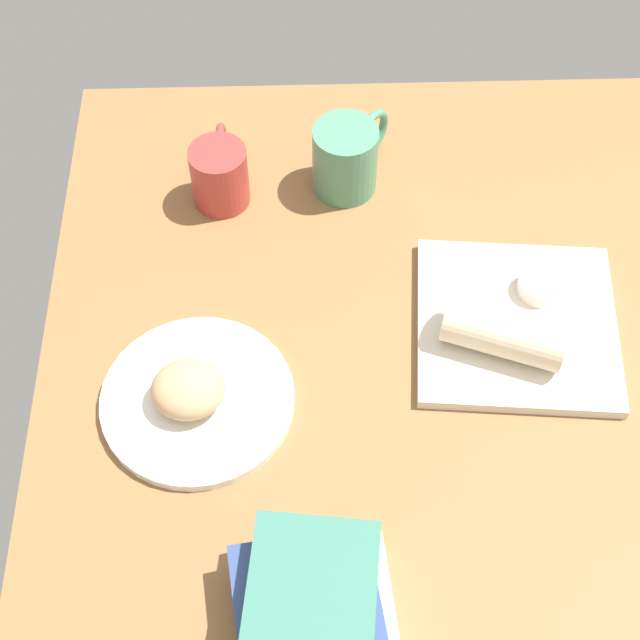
{
  "coord_description": "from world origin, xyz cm",
  "views": [
    {
      "loc": [
        -58.77,
        11.77,
        104.9
      ],
      "look_at": [
        8.63,
        9.81,
        7.0
      ],
      "focal_mm": 53.57,
      "sensor_mm": 36.0,
      "label": 1
    }
  ],
  "objects_px": {
    "round_plate": "(198,400)",
    "book_stack": "(318,620)",
    "square_plate": "(516,325)",
    "breakfast_wrap": "(505,332)",
    "second_mug": "(347,157)",
    "coffee_mug": "(220,173)",
    "scone_pastry": "(188,389)",
    "sauce_cup": "(539,285)"
  },
  "relations": [
    {
      "from": "round_plate",
      "to": "coffee_mug",
      "type": "bearing_deg",
      "value": -3.4
    },
    {
      "from": "scone_pastry",
      "to": "coffee_mug",
      "type": "distance_m",
      "value": 0.34
    },
    {
      "from": "square_plate",
      "to": "sauce_cup",
      "type": "height_order",
      "value": "sauce_cup"
    },
    {
      "from": "breakfast_wrap",
      "to": "coffee_mug",
      "type": "relative_size",
      "value": 1.16
    },
    {
      "from": "breakfast_wrap",
      "to": "coffee_mug",
      "type": "xyz_separation_m",
      "value": [
        0.27,
        0.35,
        -0.0
      ]
    },
    {
      "from": "square_plate",
      "to": "book_stack",
      "type": "relative_size",
      "value": 1.26
    },
    {
      "from": "square_plate",
      "to": "second_mug",
      "type": "distance_m",
      "value": 0.33
    },
    {
      "from": "square_plate",
      "to": "book_stack",
      "type": "height_order",
      "value": "book_stack"
    },
    {
      "from": "coffee_mug",
      "to": "second_mug",
      "type": "bearing_deg",
      "value": -83.63
    },
    {
      "from": "book_stack",
      "to": "square_plate",
      "type": "bearing_deg",
      "value": -34.72
    },
    {
      "from": "sauce_cup",
      "to": "second_mug",
      "type": "height_order",
      "value": "second_mug"
    },
    {
      "from": "round_plate",
      "to": "scone_pastry",
      "type": "xyz_separation_m",
      "value": [
        -0.0,
        0.01,
        0.03
      ]
    },
    {
      "from": "square_plate",
      "to": "breakfast_wrap",
      "type": "relative_size",
      "value": 1.7
    },
    {
      "from": "scone_pastry",
      "to": "breakfast_wrap",
      "type": "bearing_deg",
      "value": -80.32
    },
    {
      "from": "sauce_cup",
      "to": "breakfast_wrap",
      "type": "xyz_separation_m",
      "value": [
        -0.08,
        0.06,
        0.02
      ]
    },
    {
      "from": "coffee_mug",
      "to": "scone_pastry",
      "type": "bearing_deg",
      "value": 175.34
    },
    {
      "from": "round_plate",
      "to": "coffee_mug",
      "type": "xyz_separation_m",
      "value": [
        0.33,
        -0.02,
        0.04
      ]
    },
    {
      "from": "second_mug",
      "to": "sauce_cup",
      "type": "bearing_deg",
      "value": -131.41
    },
    {
      "from": "scone_pastry",
      "to": "sauce_cup",
      "type": "bearing_deg",
      "value": -71.46
    },
    {
      "from": "round_plate",
      "to": "book_stack",
      "type": "xyz_separation_m",
      "value": [
        -0.28,
        -0.14,
        0.04
      ]
    },
    {
      "from": "coffee_mug",
      "to": "breakfast_wrap",
      "type": "bearing_deg",
      "value": -127.6
    },
    {
      "from": "scone_pastry",
      "to": "second_mug",
      "type": "distance_m",
      "value": 0.41
    },
    {
      "from": "scone_pastry",
      "to": "square_plate",
      "type": "relative_size",
      "value": 0.35
    },
    {
      "from": "second_mug",
      "to": "book_stack",
      "type": "bearing_deg",
      "value": 174.79
    },
    {
      "from": "breakfast_wrap",
      "to": "coffee_mug",
      "type": "distance_m",
      "value": 0.45
    },
    {
      "from": "sauce_cup",
      "to": "breakfast_wrap",
      "type": "bearing_deg",
      "value": 144.55
    },
    {
      "from": "round_plate",
      "to": "scone_pastry",
      "type": "bearing_deg",
      "value": 116.91
    },
    {
      "from": "round_plate",
      "to": "sauce_cup",
      "type": "relative_size",
      "value": 4.21
    },
    {
      "from": "square_plate",
      "to": "second_mug",
      "type": "relative_size",
      "value": 1.99
    },
    {
      "from": "breakfast_wrap",
      "to": "second_mug",
      "type": "bearing_deg",
      "value": 52.2
    },
    {
      "from": "round_plate",
      "to": "scone_pastry",
      "type": "distance_m",
      "value": 0.03
    },
    {
      "from": "scone_pastry",
      "to": "sauce_cup",
      "type": "height_order",
      "value": "scone_pastry"
    },
    {
      "from": "square_plate",
      "to": "scone_pastry",
      "type": "bearing_deg",
      "value": 104.02
    },
    {
      "from": "scone_pastry",
      "to": "book_stack",
      "type": "xyz_separation_m",
      "value": [
        -0.28,
        -0.14,
        0.01
      ]
    },
    {
      "from": "round_plate",
      "to": "book_stack",
      "type": "bearing_deg",
      "value": -154.06
    },
    {
      "from": "book_stack",
      "to": "second_mug",
      "type": "bearing_deg",
      "value": -5.21
    },
    {
      "from": "round_plate",
      "to": "second_mug",
      "type": "distance_m",
      "value": 0.41
    },
    {
      "from": "scone_pastry",
      "to": "coffee_mug",
      "type": "xyz_separation_m",
      "value": [
        0.34,
        -0.03,
        0.01
      ]
    },
    {
      "from": "sauce_cup",
      "to": "coffee_mug",
      "type": "height_order",
      "value": "coffee_mug"
    },
    {
      "from": "round_plate",
      "to": "sauce_cup",
      "type": "distance_m",
      "value": 0.46
    },
    {
      "from": "sauce_cup",
      "to": "breakfast_wrap",
      "type": "relative_size",
      "value": 0.38
    },
    {
      "from": "round_plate",
      "to": "book_stack",
      "type": "distance_m",
      "value": 0.32
    }
  ]
}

